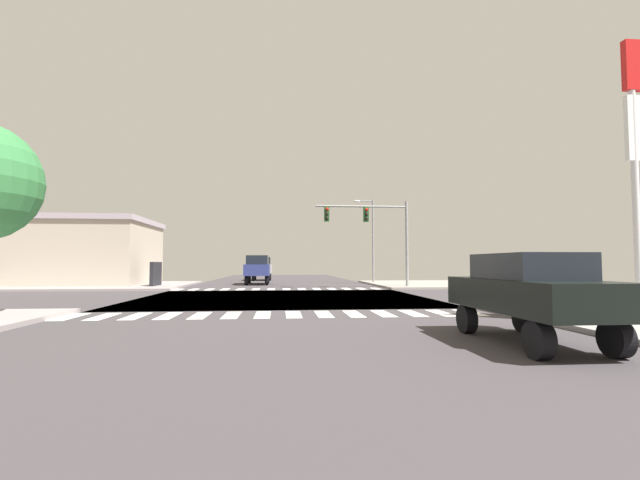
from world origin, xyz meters
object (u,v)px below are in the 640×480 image
at_px(traffic_signal_mast, 371,223).
at_px(sedan_trailing_2, 529,290).
at_px(suv_farside_1, 262,267).
at_px(sedan_crossing_1, 557,273).
at_px(suv_leading_3, 258,267).
at_px(street_lamp, 370,232).
at_px(bank_building, 45,252).

height_order(traffic_signal_mast, sedan_trailing_2, traffic_signal_mast).
bearing_deg(traffic_signal_mast, suv_farside_1, 117.40).
relative_size(traffic_signal_mast, sedan_crossing_1, 1.50).
distance_m(suv_farside_1, sedan_trailing_2, 36.72).
height_order(traffic_signal_mast, suv_leading_3, traffic_signal_mast).
bearing_deg(suv_farside_1, street_lamp, 139.61).
bearing_deg(street_lamp, bank_building, -176.05).
distance_m(traffic_signal_mast, street_lamp, 7.49).
bearing_deg(suv_leading_3, suv_farside_1, -90.00).
relative_size(suv_leading_3, sedan_trailing_2, 1.07).
height_order(traffic_signal_mast, street_lamp, street_lamp).
bearing_deg(sedan_trailing_2, traffic_signal_mast, 87.24).
distance_m(suv_leading_3, sedan_trailing_2, 28.16).
height_order(sedan_crossing_1, sedan_trailing_2, same).
xyz_separation_m(street_lamp, sedan_crossing_1, (9.20, -11.46, -3.24)).
xyz_separation_m(bank_building, suv_leading_3, (15.96, 1.07, -1.17)).
height_order(traffic_signal_mast, bank_building, traffic_signal_mast).
xyz_separation_m(street_lamp, suv_farside_1, (-9.50, 8.08, -2.96)).
bearing_deg(street_lamp, traffic_signal_mast, -101.57).
bearing_deg(traffic_signal_mast, sedan_trailing_2, -92.76).
xyz_separation_m(street_lamp, bank_building, (-25.46, -1.76, -1.80)).
bearing_deg(sedan_trailing_2, suv_farside_1, 100.99).
bearing_deg(suv_leading_3, sedan_crossing_1, 150.06).
xyz_separation_m(bank_building, suv_farside_1, (15.96, 9.84, -1.17)).
distance_m(street_lamp, sedan_trailing_2, 28.26).
bearing_deg(bank_building, street_lamp, 3.95).
height_order(street_lamp, suv_leading_3, street_lamp).
relative_size(traffic_signal_mast, street_lamp, 0.90).
bearing_deg(suv_farside_1, sedan_crossing_1, 133.73).
xyz_separation_m(suv_farside_1, suv_leading_3, (0.00, -8.77, 0.00)).
bearing_deg(sedan_crossing_1, traffic_signal_mast, -111.05).
relative_size(street_lamp, sedan_trailing_2, 1.67).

